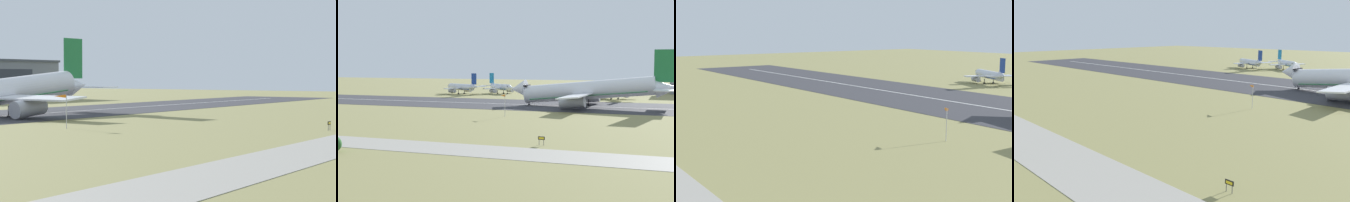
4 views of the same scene
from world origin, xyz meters
The scene contains 4 objects.
ground_plane centered at (0.00, 61.76, 0.00)m, with size 619.19×619.19×0.00m, color olive.
airplane_landing centered at (16.28, 122.18, 5.66)m, with size 59.17×51.35×19.72m.
windsock_pole centered at (-2.04, 85.85, 5.59)m, with size 2.13×1.74×6.28m.
runway_sign centered at (21.40, 43.56, 1.20)m, with size 1.27×0.13×1.65m.
Camera 1 is at (-90.61, 3.39, 9.64)m, focal length 70.00 mm.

